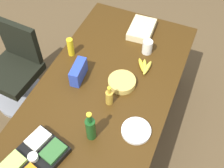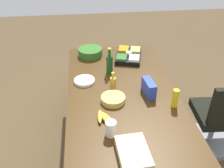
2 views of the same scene
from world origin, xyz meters
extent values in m
plane|color=brown|center=(0.00, 0.00, 0.00)|extent=(10.00, 10.00, 0.00)
cube|color=#3D260B|center=(0.00, 0.00, 0.74)|extent=(2.14, 1.09, 0.04)
cylinder|color=#3D260B|center=(-0.98, -0.46, 0.36)|extent=(0.07, 0.07, 0.72)
cylinder|color=#3D260B|center=(-0.98, 0.46, 0.36)|extent=(0.07, 0.07, 0.72)
cylinder|color=gray|center=(0.07, 1.05, 0.03)|extent=(0.56, 0.56, 0.05)
cylinder|color=gray|center=(0.07, 1.05, 0.25)|extent=(0.06, 0.06, 0.39)
cube|color=black|center=(0.07, 1.05, 0.44)|extent=(0.51, 0.51, 0.09)
cylinder|color=white|center=(-0.24, -0.37, 0.78)|extent=(0.26, 0.26, 0.03)
cylinder|color=white|center=(0.57, -0.18, 0.83)|extent=(0.11, 0.11, 0.13)
cylinder|color=#316822|center=(-0.85, -0.28, 0.81)|extent=(0.34, 0.34, 0.10)
cube|color=#2943AE|center=(0.06, 0.25, 0.84)|extent=(0.23, 0.10, 0.15)
cube|color=black|center=(-0.72, 0.19, 0.79)|extent=(0.48, 0.40, 0.05)
cube|color=orange|center=(-0.85, 0.15, 0.83)|extent=(0.19, 0.16, 0.03)
cube|color=#336730|center=(-0.63, 0.09, 0.83)|extent=(0.19, 0.16, 0.03)
cube|color=#A5CA5D|center=(-0.81, 0.29, 0.83)|extent=(0.19, 0.16, 0.03)
cube|color=silver|center=(-0.59, 0.23, 0.83)|extent=(0.19, 0.16, 0.03)
cylinder|color=white|center=(-0.72, 0.19, 0.83)|extent=(0.09, 0.09, 0.04)
cylinder|color=#164818|center=(-0.40, -0.08, 0.87)|extent=(0.07, 0.07, 0.21)
cylinder|color=#164818|center=(-0.40, -0.08, 1.01)|extent=(0.03, 0.03, 0.08)
cylinder|color=gold|center=(-0.40, -0.08, 1.06)|extent=(0.04, 0.04, 0.01)
cube|color=beige|center=(0.81, -0.05, 0.80)|extent=(0.33, 0.24, 0.07)
cylinder|color=#D6B654|center=(0.14, -0.11, 0.79)|extent=(0.26, 0.26, 0.05)
cylinder|color=gold|center=(-0.07, -0.09, 0.83)|extent=(0.07, 0.07, 0.13)
cylinder|color=gold|center=(-0.07, -0.09, 0.92)|extent=(0.03, 0.03, 0.05)
cylinder|color=gold|center=(-0.07, -0.09, 0.95)|extent=(0.04, 0.04, 0.01)
cylinder|color=yellow|center=(0.28, 0.44, 0.85)|extent=(0.07, 0.07, 0.18)
ellipsoid|color=gold|center=(0.37, -0.25, 0.79)|extent=(0.17, 0.05, 0.04)
ellipsoid|color=gold|center=(0.37, -0.23, 0.79)|extent=(0.17, 0.09, 0.04)
ellipsoid|color=yellow|center=(0.38, -0.20, 0.79)|extent=(0.16, 0.12, 0.04)
camera|label=1|loc=(-1.21, -0.59, 2.61)|focal=44.67mm
camera|label=2|loc=(2.01, -0.35, 2.20)|focal=39.81mm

